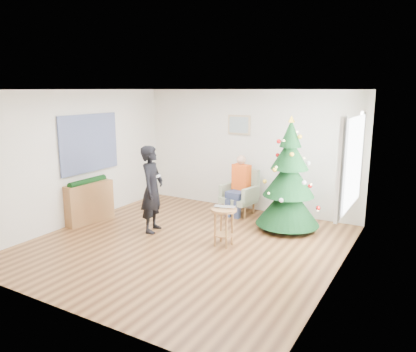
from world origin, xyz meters
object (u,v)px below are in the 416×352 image
Objects in this scene: standing_man at (152,189)px; console at (89,202)px; christmas_tree at (289,180)px; armchair at (240,198)px; stool at (224,227)px.

console is (-1.43, -0.21, -0.41)m from standing_man.
armchair is (-1.20, 0.45, -0.62)m from christmas_tree.
christmas_tree reaches higher than armchair.
stool is 0.40× the size of standing_man.
christmas_tree is 2.24× the size of armchair.
christmas_tree reaches higher than console.
armchair reaches higher than stool.
armchair is 0.96× the size of console.
standing_man is at bearing -148.13° from christmas_tree.
standing_man is 1.61× the size of console.
christmas_tree is at bearing 32.03° from console.
armchair is at bearing -43.55° from standing_man.
standing_man is at bearing 17.04° from console.
christmas_tree is at bearing 63.36° from stool.
standing_man is (-1.49, -0.02, 0.47)m from stool.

